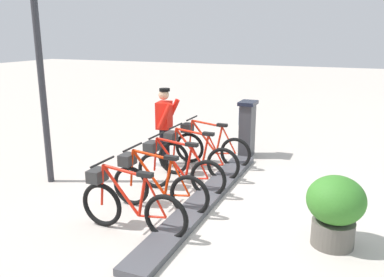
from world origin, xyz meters
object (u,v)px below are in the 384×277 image
(payment_kiosk, at_px, (247,128))
(bike_docked_1, at_px, (194,156))
(bike_docked_4, at_px, (128,204))
(planter_bush, at_px, (335,208))
(bike_docked_2, at_px, (177,169))
(bike_docked_3, at_px, (155,184))
(worker_near_rack, at_px, (165,124))
(bike_docked_0, at_px, (209,146))
(lamp_post, at_px, (37,36))

(payment_kiosk, xyz_separation_m, bike_docked_1, (0.57, 1.78, -0.24))
(bike_docked_4, xyz_separation_m, planter_bush, (-2.71, -0.74, 0.11))
(bike_docked_1, distance_m, bike_docked_2, 0.81)
(payment_kiosk, height_order, bike_docked_3, payment_kiosk)
(payment_kiosk, distance_m, bike_docked_4, 4.26)
(bike_docked_3, bearing_deg, worker_near_rack, -67.50)
(payment_kiosk, height_order, bike_docked_2, payment_kiosk)
(bike_docked_2, height_order, bike_docked_4, same)
(worker_near_rack, bearing_deg, bike_docked_2, 124.25)
(bike_docked_0, height_order, bike_docked_4, same)
(lamp_post, bearing_deg, bike_docked_3, 172.09)
(bike_docked_3, bearing_deg, payment_kiosk, -99.54)
(bike_docked_2, xyz_separation_m, worker_near_rack, (0.86, -1.26, 0.48))
(bike_docked_2, bearing_deg, bike_docked_0, -90.00)
(bike_docked_0, relative_size, bike_docked_3, 1.00)
(payment_kiosk, bearing_deg, planter_bush, 121.58)
(bike_docked_0, distance_m, bike_docked_1, 0.81)
(bike_docked_3, height_order, lamp_post, lamp_post)
(payment_kiosk, height_order, bike_docked_4, payment_kiosk)
(payment_kiosk, bearing_deg, bike_docked_1, 72.19)
(bike_docked_2, height_order, bike_docked_3, same)
(payment_kiosk, distance_m, worker_near_rack, 1.97)
(bike_docked_1, distance_m, planter_bush, 3.20)
(bike_docked_0, xyz_separation_m, bike_docked_1, (0.00, 0.81, 0.00))
(bike_docked_0, relative_size, planter_bush, 1.77)
(bike_docked_3, height_order, bike_docked_4, same)
(worker_near_rack, xyz_separation_m, lamp_post, (1.59, 1.73, 1.81))
(bike_docked_3, relative_size, planter_bush, 1.77)
(bike_docked_4, xyz_separation_m, worker_near_rack, (0.86, -2.89, 0.48))
(bike_docked_1, distance_m, worker_near_rack, 1.08)
(bike_docked_0, distance_m, worker_near_rack, 1.05)
(lamp_post, bearing_deg, worker_near_rack, -132.52)
(payment_kiosk, height_order, bike_docked_0, payment_kiosk)
(payment_kiosk, xyz_separation_m, bike_docked_0, (0.57, 0.97, -0.24))
(bike_docked_2, xyz_separation_m, bike_docked_3, (0.00, 0.81, 0.00))
(payment_kiosk, xyz_separation_m, bike_docked_4, (0.57, 4.22, -0.24))
(lamp_post, bearing_deg, bike_docked_1, -152.34)
(bike_docked_0, xyz_separation_m, bike_docked_4, (0.00, 3.25, 0.00))
(bike_docked_2, bearing_deg, payment_kiosk, -102.44)
(planter_bush, bearing_deg, bike_docked_4, 15.25)
(payment_kiosk, height_order, lamp_post, lamp_post)
(bike_docked_1, height_order, bike_docked_4, same)
(payment_kiosk, relative_size, bike_docked_4, 0.74)
(bike_docked_4, bearing_deg, payment_kiosk, -97.72)
(bike_docked_2, xyz_separation_m, lamp_post, (2.45, 0.47, 2.29))
(bike_docked_4, bearing_deg, worker_near_rack, -73.42)
(bike_docked_0, relative_size, bike_docked_2, 1.00)
(bike_docked_1, relative_size, bike_docked_2, 1.00)
(bike_docked_1, distance_m, lamp_post, 3.59)
(payment_kiosk, distance_m, lamp_post, 4.76)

